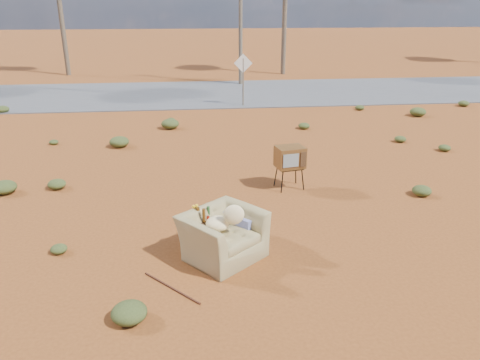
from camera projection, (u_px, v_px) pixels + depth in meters
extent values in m
plane|color=brown|center=(238.00, 243.00, 8.78)|extent=(140.00, 140.00, 0.00)
cube|color=#565659|center=(205.00, 93.00, 22.68)|extent=(140.00, 7.00, 0.04)
imported|color=#958351|center=(223.00, 228.00, 8.10)|extent=(1.53, 1.47, 1.13)
ellipsoid|color=#F9DA98|center=(218.00, 223.00, 8.07)|extent=(0.41, 0.41, 0.24)
ellipsoid|color=#F9DA98|center=(234.00, 215.00, 7.89)|extent=(0.36, 0.18, 0.36)
cube|color=navy|center=(242.00, 227.00, 8.67)|extent=(0.95, 0.99, 0.66)
cube|color=black|center=(289.00, 168.00, 11.15)|extent=(0.65, 0.54, 0.03)
cylinder|color=black|center=(282.00, 182.00, 10.99)|extent=(0.03, 0.03, 0.52)
cylinder|color=black|center=(303.00, 180.00, 11.14)|extent=(0.03, 0.03, 0.52)
cylinder|color=black|center=(276.00, 176.00, 11.36)|extent=(0.03, 0.03, 0.52)
cylinder|color=black|center=(296.00, 174.00, 11.51)|extent=(0.03, 0.03, 0.52)
cube|color=brown|center=(290.00, 157.00, 11.06)|extent=(0.73, 0.62, 0.50)
cube|color=slate|center=(291.00, 161.00, 10.80)|extent=(0.38, 0.10, 0.31)
cube|color=#472D19|center=(303.00, 159.00, 10.89)|extent=(0.15, 0.05, 0.36)
cube|color=#352113|center=(205.00, 222.00, 8.24)|extent=(0.48, 0.48, 0.03)
cylinder|color=black|center=(197.00, 243.00, 8.16)|extent=(0.02, 0.02, 0.61)
cylinder|color=black|center=(216.00, 240.00, 8.23)|extent=(0.02, 0.02, 0.61)
cylinder|color=black|center=(194.00, 234.00, 8.47)|extent=(0.02, 0.02, 0.61)
cylinder|color=black|center=(213.00, 232.00, 8.55)|extent=(0.02, 0.02, 0.61)
cylinder|color=#522E0D|center=(198.00, 214.00, 8.21)|extent=(0.06, 0.06, 0.23)
cylinder|color=#522E0D|center=(204.00, 216.00, 8.13)|extent=(0.06, 0.06, 0.24)
cylinder|color=#255022|center=(208.00, 213.00, 8.30)|extent=(0.05, 0.05, 0.21)
cylinder|color=red|center=(208.00, 220.00, 8.15)|extent=(0.06, 0.06, 0.11)
cylinder|color=silver|center=(196.00, 215.00, 8.31)|extent=(0.07, 0.07, 0.12)
ellipsoid|color=yellow|center=(196.00, 207.00, 8.25)|extent=(0.14, 0.14, 0.10)
cylinder|color=#4B2014|center=(171.00, 288.00, 7.38)|extent=(0.90, 0.96, 0.03)
cylinder|color=brown|center=(243.00, 83.00, 19.69)|extent=(0.06, 0.06, 2.00)
cube|color=silver|center=(243.00, 63.00, 19.41)|extent=(0.78, 0.04, 0.78)
cylinder|color=brown|center=(62.00, 23.00, 27.28)|extent=(0.28, 0.28, 6.00)
cylinder|color=brown|center=(285.00, 14.00, 27.50)|extent=(0.28, 0.28, 7.00)
cylinder|color=brown|center=(241.00, 5.00, 23.76)|extent=(0.20, 0.20, 8.00)
ellipsoid|color=#424D21|center=(4.00, 187.00, 10.97)|extent=(0.56, 0.56, 0.31)
ellipsoid|color=#424D21|center=(422.00, 191.00, 10.86)|extent=(0.44, 0.44, 0.24)
ellipsoid|color=#424D21|center=(119.00, 142.00, 14.44)|extent=(0.60, 0.60, 0.33)
ellipsoid|color=#424D21|center=(445.00, 148.00, 14.07)|extent=(0.36, 0.36, 0.20)
ellipsoid|color=#424D21|center=(304.00, 126.00, 16.48)|extent=(0.40, 0.40, 0.22)
ellipsoid|color=#424D21|center=(171.00, 120.00, 17.40)|extent=(0.30, 0.30, 0.17)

